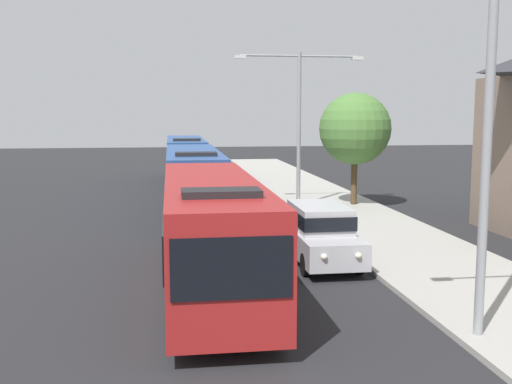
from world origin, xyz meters
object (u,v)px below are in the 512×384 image
at_px(white_suv, 320,231).
at_px(streetlamp_near, 488,116).
at_px(bus_lead, 211,228).
at_px(streetlamp_mid, 299,111).
at_px(bus_middle, 186,158).
at_px(roadside_tree, 355,129).
at_px(bus_second_in_line, 193,179).

distance_m(white_suv, streetlamp_near, 8.29).
bearing_deg(bus_lead, streetlamp_mid, 68.52).
bearing_deg(bus_lead, bus_middle, 90.00).
xyz_separation_m(white_suv, streetlamp_near, (1.70, -7.18, 3.78)).
relative_size(streetlamp_mid, roadside_tree, 1.35).
relative_size(bus_lead, roadside_tree, 1.96).
bearing_deg(streetlamp_mid, roadside_tree, -2.36).
bearing_deg(bus_lead, bus_second_in_line, 90.00).
distance_m(streetlamp_near, streetlamp_mid, 18.52).
distance_m(bus_lead, streetlamp_mid, 15.10).
xyz_separation_m(bus_second_in_line, streetlamp_near, (5.40, -17.51, 3.12)).
bearing_deg(white_suv, bus_middle, 98.83).
bearing_deg(bus_second_in_line, bus_lead, -90.00).
distance_m(bus_middle, white_suv, 24.10).
height_order(bus_second_in_line, bus_middle, same).
bearing_deg(bus_middle, bus_lead, -90.00).
xyz_separation_m(streetlamp_near, roadside_tree, (2.91, 18.40, -0.78)).
distance_m(bus_middle, streetlamp_mid, 13.97).
bearing_deg(streetlamp_mid, streetlamp_near, -90.00).
height_order(bus_middle, streetlamp_mid, streetlamp_mid).
height_order(bus_lead, streetlamp_near, streetlamp_near).
xyz_separation_m(streetlamp_mid, roadside_tree, (2.91, -0.12, -0.93)).
relative_size(bus_lead, white_suv, 2.28).
relative_size(bus_second_in_line, bus_middle, 1.01).
bearing_deg(white_suv, bus_lead, -147.26).
distance_m(bus_middle, streetlamp_near, 31.61).
distance_m(bus_lead, white_suv, 4.45).
relative_size(streetlamp_near, roadside_tree, 1.33).
bearing_deg(white_suv, streetlamp_mid, 81.47).
bearing_deg(bus_middle, roadside_tree, -56.58).
relative_size(bus_second_in_line, streetlamp_near, 1.53).
distance_m(bus_lead, bus_second_in_line, 12.71).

